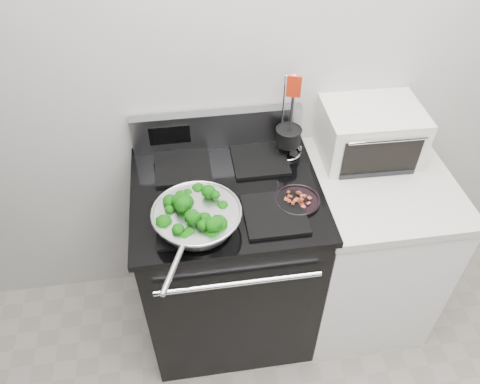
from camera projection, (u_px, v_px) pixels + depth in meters
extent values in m
cube|color=beige|center=(286.00, 57.00, 1.93)|extent=(4.00, 0.02, 2.70)
cube|color=black|center=(228.00, 263.00, 2.27)|extent=(0.76, 0.66, 0.92)
cube|color=black|center=(226.00, 193.00, 1.94)|extent=(0.79, 0.69, 0.03)
cube|color=#99999E|center=(217.00, 129.00, 2.09)|extent=(0.76, 0.05, 0.18)
cube|color=black|center=(188.00, 223.00, 1.79)|extent=(0.24, 0.24, 0.01)
cube|color=black|center=(275.00, 214.00, 1.83)|extent=(0.24, 0.24, 0.01)
cube|color=black|center=(183.00, 166.00, 2.03)|extent=(0.24, 0.24, 0.01)
cube|color=black|center=(260.00, 159.00, 2.07)|extent=(0.24, 0.24, 0.01)
cube|color=white|center=(363.00, 250.00, 2.36)|extent=(0.60, 0.66, 0.88)
cube|color=beige|center=(382.00, 183.00, 2.04)|extent=(0.62, 0.68, 0.04)
torus|color=silver|center=(197.00, 212.00, 1.73)|extent=(0.34, 0.34, 0.01)
cylinder|color=silver|center=(173.00, 270.00, 1.55)|extent=(0.09, 0.20, 0.02)
cylinder|color=black|center=(297.00, 201.00, 1.88)|extent=(0.18, 0.18, 0.01)
cylinder|color=black|center=(288.00, 137.00, 2.05)|extent=(0.11, 0.11, 0.08)
cylinder|color=black|center=(290.00, 119.00, 1.99)|extent=(0.01, 0.01, 0.24)
cube|color=red|center=(293.00, 85.00, 1.87)|extent=(0.06, 0.03, 0.10)
cube|color=silver|center=(370.00, 132.00, 2.07)|extent=(0.43, 0.33, 0.24)
cube|color=black|center=(382.00, 157.00, 1.96)|extent=(0.34, 0.02, 0.17)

